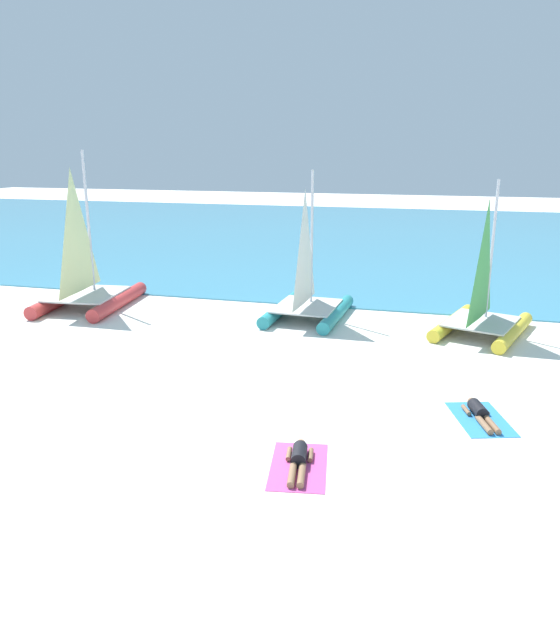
% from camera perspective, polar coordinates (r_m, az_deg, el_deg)
% --- Properties ---
extents(ground_plane, '(120.00, 120.00, 0.00)m').
position_cam_1_polar(ground_plane, '(22.48, 3.22, 0.42)').
color(ground_plane, white).
extents(ocean_water, '(120.00, 40.00, 0.05)m').
position_cam_1_polar(ocean_water, '(43.15, 9.05, 7.85)').
color(ocean_water, teal).
rests_on(ocean_water, ground).
extents(sailboat_teal, '(2.79, 4.17, 5.28)m').
position_cam_1_polar(sailboat_teal, '(21.90, 2.60, 2.14)').
color(sailboat_teal, teal).
rests_on(sailboat_teal, ground).
extents(sailboat_yellow, '(3.56, 4.46, 5.07)m').
position_cam_1_polar(sailboat_yellow, '(21.08, 18.59, 0.66)').
color(sailboat_yellow, yellow).
rests_on(sailboat_yellow, ground).
extents(sailboat_red, '(3.36, 4.83, 5.95)m').
position_cam_1_polar(sailboat_red, '(24.57, -17.80, 3.16)').
color(sailboat_red, '#CC3838').
rests_on(sailboat_red, ground).
extents(towel_left, '(1.39, 2.05, 0.01)m').
position_cam_1_polar(towel_left, '(12.21, 1.76, -13.66)').
color(towel_left, '#D84C99').
rests_on(towel_left, ground).
extents(sunbather_left, '(0.65, 1.57, 0.30)m').
position_cam_1_polar(sunbather_left, '(12.20, 1.79, -13.00)').
color(sunbather_left, black).
rests_on(sunbather_left, towel_left).
extents(towel_right, '(1.61, 2.14, 0.01)m').
position_cam_1_polar(towel_right, '(14.84, 18.44, -8.87)').
color(towel_right, '#338CD8').
rests_on(towel_right, ground).
extents(sunbather_right, '(0.83, 1.54, 0.30)m').
position_cam_1_polar(sunbather_right, '(14.85, 18.39, -8.33)').
color(sunbather_right, black).
rests_on(sunbather_right, towel_right).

